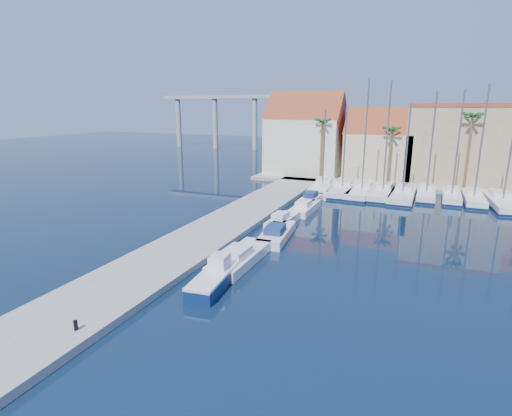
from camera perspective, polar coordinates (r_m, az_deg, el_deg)
The scene contains 27 objects.
ground at distance 23.42m, azimuth -1.59°, elevation -15.39°, with size 260.00×260.00×0.00m, color black.
quay_west at distance 38.17m, azimuth -5.60°, elevation -3.03°, with size 6.00×77.00×0.50m, color gray.
shore_north at distance 67.49m, azimuth 23.74°, elevation 3.45°, with size 54.00×16.00×0.50m, color gray.
bollard at distance 23.13m, azimuth -24.36°, elevation -15.02°, with size 0.21×0.21×0.53m, color black.
fishing_boat at distance 26.91m, azimuth -5.94°, elevation -9.84°, with size 2.29×5.49×1.87m.
motorboat_west_0 at distance 30.52m, azimuth -2.30°, elevation -6.99°, with size 2.41×7.37×1.40m.
motorboat_west_1 at distance 35.97m, azimuth 2.94°, elevation -3.65°, with size 2.83×6.89×1.40m.
motorboat_west_2 at distance 40.03m, azimuth 3.75°, elevation -1.78°, with size 2.02×5.61×1.40m.
motorboat_west_3 at distance 45.33m, azimuth 6.99°, elevation 0.07°, with size 2.11×6.27×1.40m.
motorboat_west_4 at distance 50.05m, azimuth 7.97°, elevation 1.40°, with size 1.95×6.00×1.40m.
motorboat_west_5 at distance 54.27m, azimuth 9.98°, elevation 2.34°, with size 2.60×6.43×1.40m.
sailboat_0 at distance 57.30m, azimuth 9.56°, elevation 3.04°, with size 3.67×10.89×11.25m.
sailboat_1 at distance 56.63m, azimuth 12.33°, elevation 2.77°, with size 3.35×11.32×11.68m.
sailboat_2 at distance 55.61m, azimuth 15.00°, elevation 2.45°, with size 3.44×10.71×14.99m.
sailboat_3 at distance 55.49m, azimuth 17.73°, elevation 2.23°, with size 3.29×10.50×14.65m.
sailboat_4 at distance 55.27m, azimuth 20.26°, elevation 1.93°, with size 3.26×11.22×11.89m.
sailboat_5 at distance 56.29m, azimuth 23.15°, elevation 1.94°, with size 2.37×8.39×13.33m.
sailboat_6 at distance 56.34m, azimuth 26.15°, elevation 1.65°, with size 2.37×8.24×13.58m.
sailboat_7 at distance 56.21m, azimuth 28.62°, elevation 1.32°, with size 2.36×8.74×14.12m.
sailboat_8 at distance 56.02m, azimuth 31.62°, elevation 0.83°, with size 3.77×11.37×12.20m.
building_0 at distance 68.24m, azimuth 7.08°, elevation 9.98°, with size 12.30×9.00×13.50m.
building_1 at distance 66.12m, azimuth 17.20°, elevation 8.25°, with size 10.30×8.00×11.00m.
building_2 at distance 66.88m, azimuth 26.84°, elevation 8.25°, with size 14.20×10.20×11.50m.
palm_0 at distance 62.25m, azimuth 9.49°, elevation 11.84°, with size 2.60×2.60×10.15m.
palm_1 at distance 60.77m, azimuth 18.80°, elevation 10.33°, with size 2.60×2.60×9.15m.
palm_2 at distance 60.79m, azimuth 28.54°, elevation 11.16°, with size 2.60×2.60×11.15m.
viaduct at distance 111.17m, azimuth -2.67°, elevation 13.65°, with size 48.00×2.20×14.45m.
Camera 1 is at (8.42, -18.51, 11.62)m, focal length 28.00 mm.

